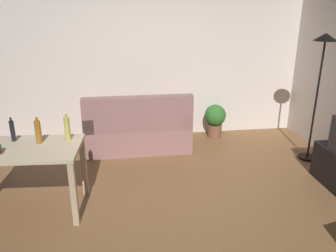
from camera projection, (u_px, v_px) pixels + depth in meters
The scene contains 9 objects.
ground_plane at pixel (165, 202), 3.97m from camera, with size 5.20×4.40×0.02m, color brown.
wall_rear at pixel (148, 57), 5.55m from camera, with size 5.20×0.10×2.70m, color silver.
couch at pixel (138, 130), 5.31m from camera, with size 1.61×0.84×0.92m.
torchiere_lamp at pixel (322, 63), 4.58m from camera, with size 0.32×0.32×1.81m.
desk at pixel (23, 157), 3.59m from camera, with size 1.24×0.78×0.76m.
potted_plant at pixel (215, 118), 5.76m from camera, with size 0.36×0.36×0.57m.
bottle_dark at pixel (13, 131), 3.67m from camera, with size 0.05×0.05×0.27m.
bottle_amber at pixel (38, 132), 3.62m from camera, with size 0.06×0.06×0.29m.
bottle_squat at pixel (67, 128), 3.70m from camera, with size 0.06×0.06×0.30m.
Camera 1 is at (-0.43, -3.40, 2.19)m, focal length 36.25 mm.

